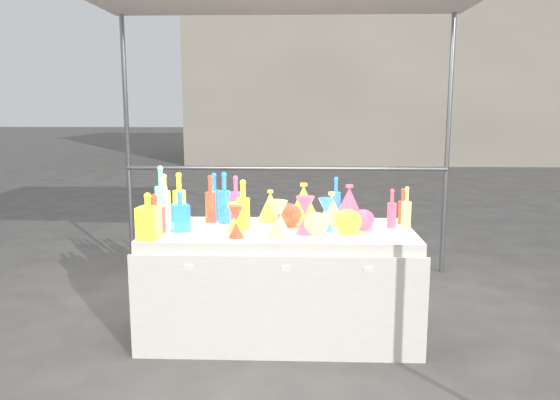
{
  "coord_description": "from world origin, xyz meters",
  "views": [
    {
      "loc": [
        0.13,
        -3.61,
        1.57
      ],
      "look_at": [
        0.0,
        0.0,
        0.95
      ],
      "focal_mm": 35.0,
      "sensor_mm": 36.0,
      "label": 1
    }
  ],
  "objects_px": {
    "globe_0": "(348,223)",
    "lampshade_0": "(270,205)",
    "display_table": "(280,282)",
    "hourglass_0": "(236,222)",
    "bottle_0": "(179,197)",
    "cardboard_box_closed": "(282,243)",
    "decanter_0": "(148,216)"
  },
  "relations": [
    {
      "from": "decanter_0",
      "to": "hourglass_0",
      "type": "relative_size",
      "value": 1.44
    },
    {
      "from": "bottle_0",
      "to": "display_table",
      "type": "bearing_deg",
      "value": -19.07
    },
    {
      "from": "bottle_0",
      "to": "globe_0",
      "type": "xyz_separation_m",
      "value": [
        1.19,
        -0.36,
        -0.11
      ]
    },
    {
      "from": "bottle_0",
      "to": "hourglass_0",
      "type": "height_order",
      "value": "bottle_0"
    },
    {
      "from": "hourglass_0",
      "to": "decanter_0",
      "type": "bearing_deg",
      "value": -173.98
    },
    {
      "from": "cardboard_box_closed",
      "to": "bottle_0",
      "type": "height_order",
      "value": "bottle_0"
    },
    {
      "from": "bottle_0",
      "to": "globe_0",
      "type": "height_order",
      "value": "bottle_0"
    },
    {
      "from": "display_table",
      "to": "decanter_0",
      "type": "xyz_separation_m",
      "value": [
        -0.81,
        -0.3,
        0.52
      ]
    },
    {
      "from": "cardboard_box_closed",
      "to": "decanter_0",
      "type": "height_order",
      "value": "decanter_0"
    },
    {
      "from": "globe_0",
      "to": "hourglass_0",
      "type": "bearing_deg",
      "value": -168.66
    },
    {
      "from": "decanter_0",
      "to": "globe_0",
      "type": "relative_size",
      "value": 1.67
    },
    {
      "from": "cardboard_box_closed",
      "to": "bottle_0",
      "type": "bearing_deg",
      "value": -96.31
    },
    {
      "from": "lampshade_0",
      "to": "decanter_0",
      "type": "bearing_deg",
      "value": -147.67
    },
    {
      "from": "globe_0",
      "to": "lampshade_0",
      "type": "xyz_separation_m",
      "value": [
        -0.53,
        0.39,
        0.04
      ]
    },
    {
      "from": "cardboard_box_closed",
      "to": "decanter_0",
      "type": "distance_m",
      "value": 2.3
    },
    {
      "from": "cardboard_box_closed",
      "to": "lampshade_0",
      "type": "bearing_deg",
      "value": -72.86
    },
    {
      "from": "display_table",
      "to": "lampshade_0",
      "type": "xyz_separation_m",
      "value": [
        -0.08,
        0.29,
        0.49
      ]
    },
    {
      "from": "globe_0",
      "to": "decanter_0",
      "type": "bearing_deg",
      "value": -170.93
    },
    {
      "from": "cardboard_box_closed",
      "to": "hourglass_0",
      "type": "height_order",
      "value": "hourglass_0"
    },
    {
      "from": "bottle_0",
      "to": "lampshade_0",
      "type": "distance_m",
      "value": 0.66
    },
    {
      "from": "decanter_0",
      "to": "hourglass_0",
      "type": "xyz_separation_m",
      "value": [
        0.54,
        0.06,
        -0.04
      ]
    },
    {
      "from": "globe_0",
      "to": "lampshade_0",
      "type": "bearing_deg",
      "value": 143.54
    },
    {
      "from": "cardboard_box_closed",
      "to": "hourglass_0",
      "type": "bearing_deg",
      "value": -77.91
    },
    {
      "from": "hourglass_0",
      "to": "globe_0",
      "type": "xyz_separation_m",
      "value": [
        0.72,
        0.14,
        -0.03
      ]
    },
    {
      "from": "display_table",
      "to": "decanter_0",
      "type": "distance_m",
      "value": 1.01
    },
    {
      "from": "hourglass_0",
      "to": "globe_0",
      "type": "height_order",
      "value": "hourglass_0"
    },
    {
      "from": "cardboard_box_closed",
      "to": "bottle_0",
      "type": "relative_size",
      "value": 1.64
    },
    {
      "from": "cardboard_box_closed",
      "to": "lampshade_0",
      "type": "relative_size",
      "value": 2.59
    },
    {
      "from": "display_table",
      "to": "hourglass_0",
      "type": "distance_m",
      "value": 0.6
    },
    {
      "from": "display_table",
      "to": "cardboard_box_closed",
      "type": "bearing_deg",
      "value": 91.58
    },
    {
      "from": "cardboard_box_closed",
      "to": "decanter_0",
      "type": "relative_size",
      "value": 1.98
    },
    {
      "from": "display_table",
      "to": "bottle_0",
      "type": "relative_size",
      "value": 5.18
    }
  ]
}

